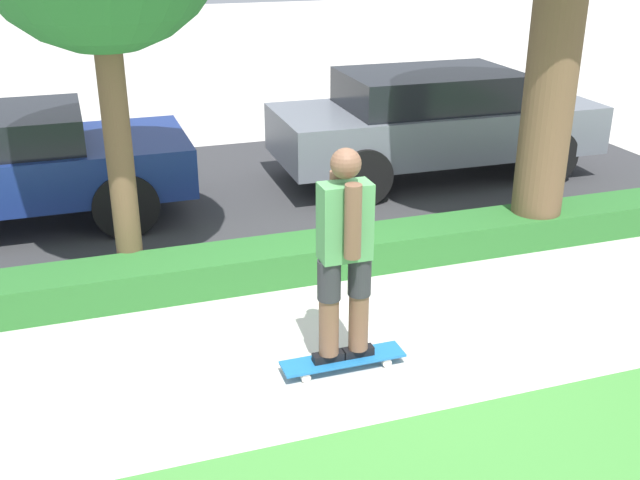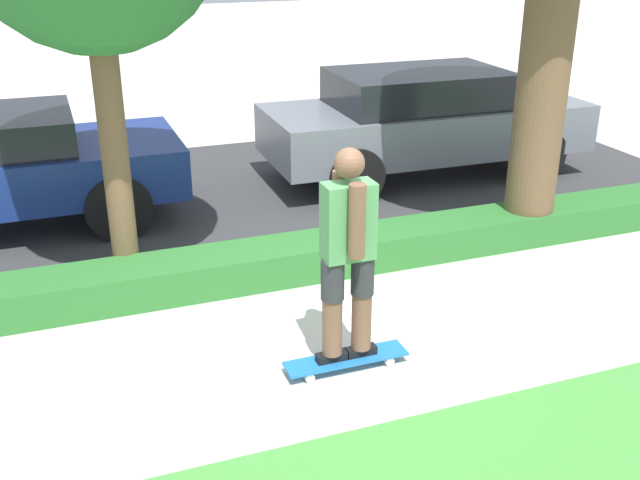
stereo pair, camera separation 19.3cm
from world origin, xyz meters
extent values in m
plane|color=beige|center=(0.00, 0.00, 0.00)|extent=(60.00, 60.00, 0.00)
cube|color=#38383A|center=(0.00, 4.20, 0.00)|extent=(12.77, 5.00, 0.01)
cube|color=#2D702D|center=(0.00, 1.60, 0.18)|extent=(12.77, 0.60, 0.36)
cube|color=#1E6BAD|center=(-0.13, -0.21, 0.09)|extent=(1.02, 0.24, 0.02)
cylinder|color=silver|center=(0.22, -0.30, 0.04)|extent=(0.08, 0.04, 0.08)
cylinder|color=silver|center=(0.22, -0.12, 0.04)|extent=(0.08, 0.04, 0.08)
cylinder|color=silver|center=(-0.47, -0.30, 0.04)|extent=(0.08, 0.04, 0.08)
cylinder|color=silver|center=(-0.47, -0.12, 0.04)|extent=(0.08, 0.04, 0.08)
cube|color=black|center=(-0.25, -0.21, 0.13)|extent=(0.26, 0.09, 0.07)
cylinder|color=brown|center=(-0.25, -0.21, 0.58)|extent=(0.16, 0.16, 0.82)
cylinder|color=#2D2D33|center=(-0.25, -0.21, 0.82)|extent=(0.18, 0.18, 0.33)
cube|color=black|center=(0.00, -0.21, 0.13)|extent=(0.26, 0.09, 0.07)
cylinder|color=brown|center=(0.00, -0.21, 0.58)|extent=(0.16, 0.16, 0.82)
cylinder|color=#2D2D33|center=(0.00, -0.21, 0.82)|extent=(0.18, 0.18, 0.33)
cube|color=#519356|center=(-0.13, -0.21, 1.29)|extent=(0.39, 0.21, 0.60)
cylinder|color=brown|center=(-0.13, -0.38, 1.35)|extent=(0.13, 0.13, 0.57)
cylinder|color=brown|center=(-0.13, -0.05, 1.35)|extent=(0.13, 0.13, 0.57)
sphere|color=brown|center=(-0.13, -0.21, 1.74)|extent=(0.23, 0.23, 0.23)
cylinder|color=brown|center=(-1.59, 1.99, 1.39)|extent=(0.26, 0.26, 2.79)
cylinder|color=brown|center=(2.85, 1.60, 1.78)|extent=(0.55, 0.55, 3.55)
cylinder|color=black|center=(-1.51, 3.23, 0.38)|extent=(0.76, 0.22, 0.76)
cylinder|color=black|center=(-1.51, 4.88, 0.38)|extent=(0.76, 0.22, 0.76)
cube|color=slate|center=(2.84, 4.12, 0.70)|extent=(4.53, 1.83, 0.65)
cube|color=black|center=(2.71, 4.12, 1.26)|extent=(2.37, 1.58, 0.48)
cylinder|color=black|center=(4.24, 3.32, 0.38)|extent=(0.75, 0.21, 0.75)
cylinder|color=black|center=(4.24, 4.92, 0.38)|extent=(0.75, 0.21, 0.75)
cylinder|color=black|center=(1.45, 3.32, 0.38)|extent=(0.75, 0.21, 0.75)
cylinder|color=black|center=(1.45, 4.92, 0.38)|extent=(0.75, 0.21, 0.75)
camera|label=1|loc=(-1.97, -5.09, 3.34)|focal=42.00mm
camera|label=2|loc=(-2.15, -5.03, 3.34)|focal=42.00mm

